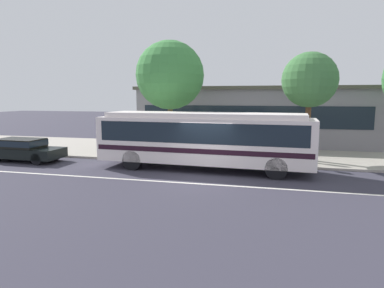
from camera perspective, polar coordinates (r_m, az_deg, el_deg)
The scene contains 10 objects.
ground_plane at distance 15.35m, azimuth 1.63°, elevation -5.93°, with size 120.00×120.00×0.00m, color #363441.
sidewalk_slab at distance 22.46m, azimuth 5.64°, elevation -1.35°, with size 60.00×8.00×0.12m, color #A59C91.
lane_stripe_center at distance 14.59m, azimuth 0.96°, elevation -6.66°, with size 56.00×0.16×0.01m, color silver.
transit_bus at distance 17.07m, azimuth 2.00°, elevation 1.20°, with size 10.79×2.93×2.88m.
sedan_behind_bus at distance 21.76m, azimuth -26.48°, elevation -0.69°, with size 4.58×1.88×1.29m.
pedestrian_waiting_near_sign at distance 19.51m, azimuth 19.23°, elevation -0.08°, with size 0.46×0.46×1.68m.
bus_stop_sign at distance 18.85m, azimuth 16.06°, elevation 1.56°, with size 0.14×0.44×2.43m.
street_tree_near_stop at distance 21.42m, azimuth -3.71°, elevation 11.37°, with size 4.20×4.20×6.95m.
street_tree_mid_block at distance 20.07m, azimuth 19.08°, elevation 10.01°, with size 3.03×3.03×5.98m.
station_building at distance 28.15m, azimuth 10.43°, elevation 4.85°, with size 17.38×8.68×4.40m.
Camera 1 is at (3.16, -14.56, 3.70)m, focal length 31.91 mm.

